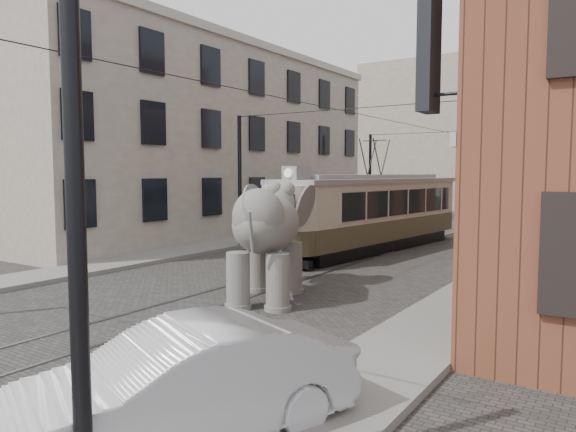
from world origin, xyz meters
The scene contains 10 objects.
ground centered at (0.00, 0.00, 0.00)m, with size 120.00×120.00×0.00m, color #3E3C39.
tram_rails centered at (0.00, 0.00, 0.01)m, with size 1.54×80.00×0.02m, color slate, non-canonical shape.
sidewalk_right centered at (6.00, 0.00, 0.07)m, with size 2.00×60.00×0.15m, color slate.
sidewalk_left centered at (-6.50, 0.00, 0.07)m, with size 2.00×60.00×0.15m, color slate.
stucco_building centered at (-11.00, 10.00, 5.00)m, with size 7.00×24.00×10.00m, color gray.
distant_block centered at (0.00, 40.00, 7.00)m, with size 28.00×10.00×14.00m, color gray.
catenary centered at (-0.20, 5.00, 3.00)m, with size 11.00×30.20×6.00m, color black, non-canonical shape.
tram centered at (-0.24, 8.78, 2.45)m, with size 2.55×12.34×4.90m, color #BDB099, non-canonical shape.
elephant centered at (1.29, -1.51, 1.60)m, with size 2.88×5.23×3.20m, color slate, non-canonical shape.
parked_car centered at (4.92, -8.39, 0.76)m, with size 1.63×4.63×1.52m, color #BCBAC0.
Camera 1 is at (9.61, -13.07, 3.44)m, focal length 33.33 mm.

